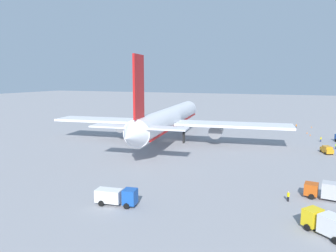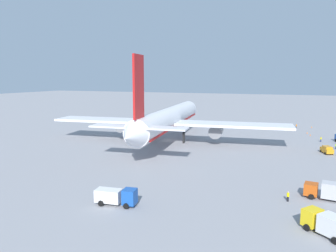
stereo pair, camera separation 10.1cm
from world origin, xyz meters
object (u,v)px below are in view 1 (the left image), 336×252
at_px(service_truck_0, 329,191).
at_px(traffic_cone_1, 312,127).
at_px(service_truck_1, 117,196).
at_px(service_van, 327,150).
at_px(traffic_cone_0, 310,135).
at_px(ground_worker_5, 321,139).
at_px(ground_worker_4, 296,126).
at_px(airliner, 169,119).
at_px(traffic_cone_2, 307,133).
at_px(ground_worker_2, 336,146).
at_px(ground_worker_3, 261,125).
at_px(ground_worker_0, 288,196).
at_px(service_truck_2, 328,224).

xyz_separation_m(service_truck_0, traffic_cone_1, (81.04, -0.57, -1.30)).
bearing_deg(service_truck_1, service_van, -33.61).
bearing_deg(traffic_cone_1, service_truck_0, 179.60).
bearing_deg(traffic_cone_0, service_van, -173.56).
height_order(service_truck_1, traffic_cone_1, service_truck_1).
bearing_deg(ground_worker_5, ground_worker_4, 15.56).
height_order(airliner, ground_worker_4, airliner).
bearing_deg(traffic_cone_2, service_truck_0, -178.74).
xyz_separation_m(service_truck_0, traffic_cone_2, (66.03, 1.46, -1.30)).
bearing_deg(ground_worker_2, ground_worker_4, 16.38).
height_order(airliner, traffic_cone_2, airliner).
bearing_deg(traffic_cone_1, ground_worker_5, -177.18).
height_order(service_truck_1, ground_worker_5, service_truck_1).
bearing_deg(ground_worker_4, service_truck_0, -176.23).
distance_m(ground_worker_4, traffic_cone_2, 11.55).
relative_size(service_van, traffic_cone_0, 8.12).
bearing_deg(ground_worker_2, ground_worker_3, 36.04).
height_order(service_truck_0, ground_worker_0, service_truck_0).
bearing_deg(ground_worker_0, traffic_cone_2, -3.82).
bearing_deg(ground_worker_4, traffic_cone_0, -163.44).
bearing_deg(service_van, ground_worker_0, 167.53).
height_order(service_truck_0, service_truck_2, service_truck_0).
bearing_deg(service_truck_0, service_van, -3.91).
relative_size(service_van, ground_worker_5, 2.79).
distance_m(service_van, traffic_cone_2, 31.00).
bearing_deg(ground_worker_3, ground_worker_4, -77.29).
distance_m(service_truck_1, service_van, 59.84).
xyz_separation_m(service_truck_1, traffic_cone_1, (95.58, -31.27, -1.17)).
height_order(traffic_cone_0, traffic_cone_1, same).
xyz_separation_m(service_truck_1, ground_worker_4, (91.53, -25.64, -0.57)).
relative_size(ground_worker_0, ground_worker_4, 0.96).
xyz_separation_m(ground_worker_4, traffic_cone_0, (-15.08, -4.48, -0.61)).
bearing_deg(airliner, traffic_cone_2, -52.37).
height_order(service_truck_2, traffic_cone_1, service_truck_2).
height_order(airliner, traffic_cone_1, airliner).
bearing_deg(ground_worker_2, service_van, 157.19).
height_order(service_van, ground_worker_2, service_van).
bearing_deg(airliner, service_truck_1, -167.42).
bearing_deg(traffic_cone_0, airliner, 123.21).
bearing_deg(ground_worker_3, ground_worker_2, -143.96).
height_order(service_truck_0, ground_worker_4, service_truck_0).
relative_size(service_truck_1, service_truck_2, 1.09).
bearing_deg(ground_worker_2, service_truck_1, 147.55).
bearing_deg(service_truck_2, airliner, 40.18).
bearing_deg(service_truck_1, traffic_cone_0, -21.50).
bearing_deg(ground_worker_3, traffic_cone_1, -69.47).
height_order(service_truck_1, traffic_cone_0, service_truck_1).
height_order(service_van, traffic_cone_2, service_van).
bearing_deg(ground_worker_5, ground_worker_0, 171.57).
bearing_deg(ground_worker_5, ground_worker_2, -161.45).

